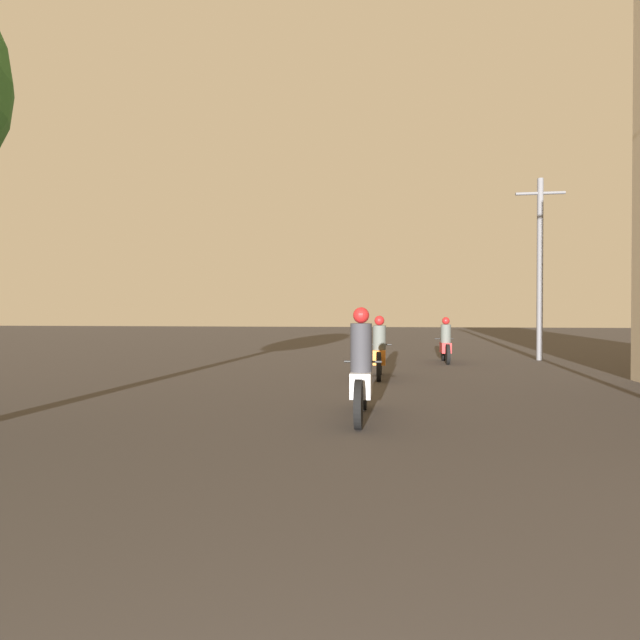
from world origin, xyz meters
name	(u,v)px	position (x,y,z in m)	size (l,w,h in m)	color
motorcycle_silver	(361,374)	(-0.42, 7.59, 0.67)	(0.60, 2.07, 1.67)	black
motorcycle_orange	(379,353)	(-0.24, 12.42, 0.62)	(0.60, 1.95, 1.53)	black
motorcycle_red	(446,344)	(1.81, 16.60, 0.59)	(0.60, 1.93, 1.47)	black
utility_pole_far	(540,265)	(5.06, 17.88, 3.23)	(1.60, 0.20, 6.15)	slate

